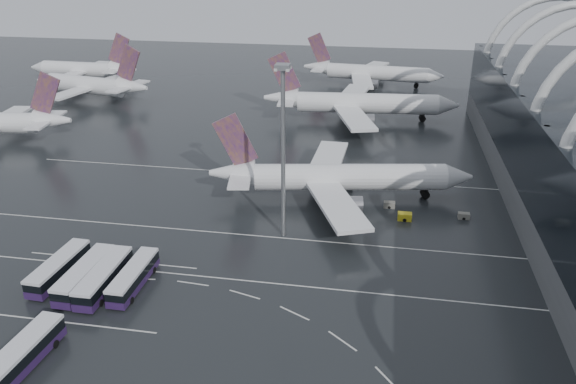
% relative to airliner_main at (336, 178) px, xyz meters
% --- Properties ---
extents(ground, '(420.00, 420.00, 0.00)m').
position_rel_airliner_main_xyz_m(ground, '(-8.58, -30.01, -4.35)').
color(ground, black).
rests_on(ground, ground).
extents(lane_marking_near, '(120.00, 0.25, 0.01)m').
position_rel_airliner_main_xyz_m(lane_marking_near, '(-8.58, -32.01, -4.34)').
color(lane_marking_near, silver).
rests_on(lane_marking_near, ground).
extents(lane_marking_mid, '(120.00, 0.25, 0.01)m').
position_rel_airliner_main_xyz_m(lane_marking_mid, '(-8.58, -18.01, -4.34)').
color(lane_marking_mid, silver).
rests_on(lane_marking_mid, ground).
extents(lane_marking_far, '(120.00, 0.25, 0.01)m').
position_rel_airliner_main_xyz_m(lane_marking_far, '(-8.58, 9.99, -4.34)').
color(lane_marking_far, silver).
rests_on(lane_marking_far, ground).
extents(bus_bay_line_south, '(28.00, 0.25, 0.01)m').
position_rel_airliner_main_xyz_m(bus_bay_line_south, '(-32.58, -46.01, -4.34)').
color(bus_bay_line_south, silver).
rests_on(bus_bay_line_south, ground).
extents(bus_bay_line_north, '(28.00, 0.25, 0.01)m').
position_rel_airliner_main_xyz_m(bus_bay_line_north, '(-32.58, -30.01, -4.34)').
color(bus_bay_line_north, silver).
rests_on(bus_bay_line_north, ground).
extents(airliner_main, '(51.13, 44.27, 17.36)m').
position_rel_airliner_main_xyz_m(airliner_main, '(0.00, 0.00, 0.00)').
color(airliner_main, white).
rests_on(airliner_main, ground).
extents(airliner_gate_b, '(54.80, 49.11, 19.02)m').
position_rel_airliner_main_xyz_m(airliner_gate_b, '(0.40, 54.76, 0.41)').
color(airliner_gate_b, white).
rests_on(airliner_gate_b, ground).
extents(airliner_gate_c, '(49.40, 45.34, 17.59)m').
position_rel_airliner_main_xyz_m(airliner_gate_c, '(2.05, 98.65, 0.05)').
color(airliner_gate_c, white).
rests_on(airliner_gate_c, ground).
extents(jet_remote_mid, '(42.97, 34.79, 18.74)m').
position_rel_airliner_main_xyz_m(jet_remote_mid, '(-83.71, 61.78, 0.49)').
color(jet_remote_mid, white).
rests_on(jet_remote_mid, ground).
extents(jet_remote_far, '(41.13, 33.08, 17.99)m').
position_rel_airliner_main_xyz_m(jet_remote_far, '(-99.01, 85.19, 0.30)').
color(jet_remote_far, white).
rests_on(jet_remote_far, ground).
extents(bus_row_near_a, '(3.51, 13.12, 3.20)m').
position_rel_airliner_main_xyz_m(bus_row_near_a, '(-37.84, -36.15, -2.59)').
color(bus_row_near_a, '#2F1645').
rests_on(bus_row_near_a, ground).
extents(bus_row_near_b, '(3.36, 13.42, 3.29)m').
position_rel_airliner_main_xyz_m(bus_row_near_b, '(-33.06, -37.29, -2.54)').
color(bus_row_near_b, '#2F1645').
rests_on(bus_row_near_b, ground).
extents(bus_row_near_c, '(3.35, 13.49, 3.31)m').
position_rel_airliner_main_xyz_m(bus_row_near_c, '(-29.95, -37.47, -2.53)').
color(bus_row_near_c, '#2F1645').
rests_on(bus_row_near_c, ground).
extents(bus_row_near_d, '(3.03, 12.57, 3.09)m').
position_rel_airliner_main_xyz_m(bus_row_near_d, '(-25.91, -36.38, -2.65)').
color(bus_row_near_d, '#2F1645').
rests_on(bus_row_near_d, ground).
extents(bus_row_far_b, '(3.86, 13.62, 3.31)m').
position_rel_airliner_main_xyz_m(bus_row_far_b, '(-31.54, -55.08, -2.53)').
color(bus_row_far_b, '#2F1645').
rests_on(bus_row_far_b, ground).
extents(floodlight_mast, '(2.24, 2.24, 29.28)m').
position_rel_airliner_main_xyz_m(floodlight_mast, '(-7.38, -16.85, 14.07)').
color(floodlight_mast, gray).
rests_on(floodlight_mast, ground).
extents(gse_cart_belly_a, '(2.51, 1.48, 1.37)m').
position_rel_airliner_main_xyz_m(gse_cart_belly_a, '(13.25, -7.37, -3.66)').
color(gse_cart_belly_a, gold).
rests_on(gse_cart_belly_a, ground).
extents(gse_cart_belly_b, '(2.12, 1.25, 1.16)m').
position_rel_airliner_main_xyz_m(gse_cart_belly_b, '(10.46, -2.50, -3.77)').
color(gse_cart_belly_b, slate).
rests_on(gse_cart_belly_b, ground).
extents(gse_cart_belly_c, '(1.99, 1.18, 1.09)m').
position_rel_airliner_main_xyz_m(gse_cart_belly_c, '(1.50, -9.75, -3.80)').
color(gse_cart_belly_c, gold).
rests_on(gse_cart_belly_c, ground).
extents(gse_cart_belly_d, '(2.04, 1.21, 1.11)m').
position_rel_airliner_main_xyz_m(gse_cart_belly_d, '(23.88, -4.93, -3.79)').
color(gse_cart_belly_d, slate).
rests_on(gse_cart_belly_d, ground).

